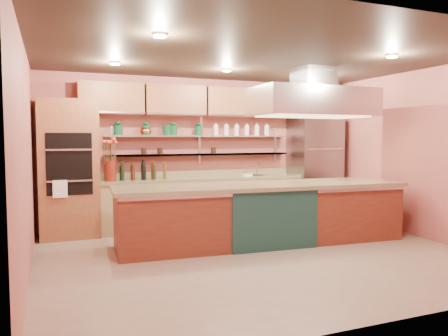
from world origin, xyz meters
name	(u,v)px	position (x,y,z in m)	size (l,w,h in m)	color
floor	(258,255)	(0.00, 0.00, -0.01)	(6.00, 5.00, 0.02)	gray
ceiling	(259,56)	(0.00, 0.00, 2.80)	(6.00, 5.00, 0.02)	black
wall_back	(201,152)	(0.00, 2.50, 1.40)	(6.00, 0.04, 2.80)	#B35A54
wall_front	(386,169)	(0.00, -2.50, 1.40)	(6.00, 0.04, 2.80)	#B35A54
wall_left	(26,161)	(-3.00, 0.00, 1.40)	(0.04, 5.00, 2.80)	#B35A54
wall_right	(421,154)	(3.00, 0.00, 1.40)	(0.04, 5.00, 2.80)	#B35A54
oven_stack	(69,169)	(-2.45, 2.18, 1.15)	(0.95, 0.64, 2.30)	#945636
refrigerator	(315,168)	(2.35, 2.14, 1.05)	(0.95, 0.72, 2.10)	gray
back_counter	(204,202)	(-0.05, 2.20, 0.47)	(3.84, 0.64, 0.93)	tan
wall_shelf_lower	(201,155)	(-0.05, 2.37, 1.35)	(3.60, 0.26, 0.03)	silver
wall_shelf_upper	(201,136)	(-0.05, 2.37, 1.70)	(3.60, 0.26, 0.03)	silver
upper_cabinets	(204,102)	(0.00, 2.32, 2.35)	(4.60, 0.36, 0.55)	#945636
range_hood	(313,102)	(1.27, 0.59, 2.25)	(2.00, 1.00, 0.45)	silver
ceiling_downlights	(253,61)	(0.00, 0.20, 2.77)	(4.00, 2.80, 0.02)	#FFE5A5
island	(263,214)	(0.37, 0.59, 0.47)	(4.54, 0.99, 0.95)	brown
flower_vase	(110,171)	(-1.78, 2.15, 1.10)	(0.20, 0.20, 0.35)	maroon
oil_bottle_cluster	(143,172)	(-1.20, 2.15, 1.07)	(0.87, 0.25, 0.28)	black
kitchen_scale	(247,173)	(0.81, 2.15, 0.98)	(0.17, 0.13, 0.10)	white
bar_faucet	(257,170)	(1.07, 2.25, 1.04)	(0.03, 0.03, 0.22)	white
copper_kettle	(145,131)	(-1.12, 2.37, 1.79)	(0.19, 0.19, 0.15)	#CF5D2F
green_canister	(167,130)	(-0.71, 2.37, 1.81)	(0.15, 0.15, 0.18)	#0E4525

